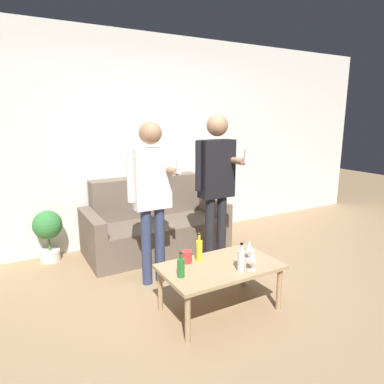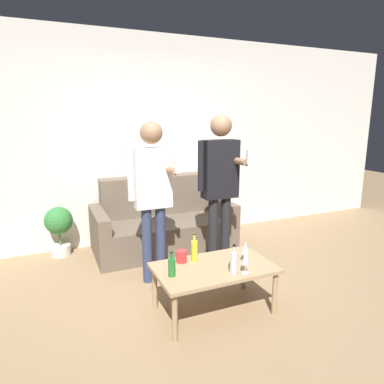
# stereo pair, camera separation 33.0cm
# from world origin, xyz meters

# --- Properties ---
(ground_plane) EXTENTS (16.00, 16.00, 0.00)m
(ground_plane) POSITION_xyz_m (0.00, 0.00, 0.00)
(ground_plane) COLOR #997A56
(wall_back) EXTENTS (8.00, 0.06, 2.70)m
(wall_back) POSITION_xyz_m (0.00, 2.01, 1.35)
(wall_back) COLOR silver
(wall_back) RESTS_ON ground_plane
(couch) EXTENTS (1.73, 0.84, 0.90)m
(couch) POSITION_xyz_m (-0.03, 1.57, 0.31)
(couch) COLOR #6B5B4C
(couch) RESTS_ON ground_plane
(coffee_table) EXTENTS (1.01, 0.60, 0.42)m
(coffee_table) POSITION_xyz_m (-0.10, -0.03, 0.38)
(coffee_table) COLOR tan
(coffee_table) RESTS_ON ground_plane
(bottle_orange) EXTENTS (0.06, 0.06, 0.26)m
(bottle_orange) POSITION_xyz_m (-0.21, 0.14, 0.52)
(bottle_orange) COLOR yellow
(bottle_orange) RESTS_ON coffee_table
(bottle_green) EXTENTS (0.06, 0.06, 0.24)m
(bottle_green) POSITION_xyz_m (-0.01, -0.21, 0.52)
(bottle_green) COLOR silver
(bottle_green) RESTS_ON coffee_table
(bottle_dark) EXTENTS (0.06, 0.06, 0.21)m
(bottle_dark) POSITION_xyz_m (-0.49, -0.06, 0.50)
(bottle_dark) COLOR #23752D
(bottle_dark) RESTS_ON coffee_table
(wine_glass_near) EXTENTS (0.06, 0.06, 0.19)m
(wine_glass_near) POSITION_xyz_m (0.19, -0.06, 0.55)
(wine_glass_near) COLOR silver
(wine_glass_near) RESTS_ON coffee_table
(wine_glass_far) EXTENTS (0.07, 0.07, 0.19)m
(wine_glass_far) POSITION_xyz_m (0.07, -0.25, 0.55)
(wine_glass_far) COLOR silver
(wine_glass_far) RESTS_ON coffee_table
(cup_on_table) EXTENTS (0.10, 0.10, 0.10)m
(cup_on_table) POSITION_xyz_m (-0.32, 0.16, 0.47)
(cup_on_table) COLOR red
(cup_on_table) RESTS_ON coffee_table
(person_standing_left) EXTENTS (0.43, 0.41, 1.62)m
(person_standing_left) POSITION_xyz_m (-0.40, 0.73, 0.98)
(person_standing_left) COLOR navy
(person_standing_left) RESTS_ON ground_plane
(person_standing_right) EXTENTS (0.44, 0.42, 1.69)m
(person_standing_right) POSITION_xyz_m (0.34, 0.72, 1.01)
(person_standing_right) COLOR #232328
(person_standing_right) RESTS_ON ground_plane
(potted_plant) EXTENTS (0.33, 0.33, 0.61)m
(potted_plant) POSITION_xyz_m (-1.25, 1.82, 0.38)
(potted_plant) COLOR silver
(potted_plant) RESTS_ON ground_plane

